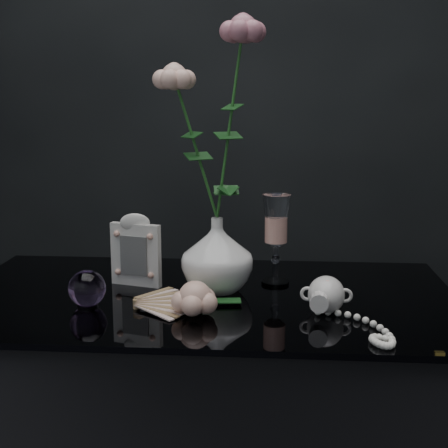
# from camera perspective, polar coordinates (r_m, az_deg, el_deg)

# --- Properties ---
(vase) EXTENTS (0.17, 0.17, 0.16)m
(vase) POSITION_cam_1_polar(r_m,az_deg,el_deg) (1.31, -0.64, -2.85)
(vase) COLOR white
(vase) RESTS_ON table
(wine_glass) EXTENTS (0.07, 0.07, 0.20)m
(wine_glass) POSITION_cam_1_polar(r_m,az_deg,el_deg) (1.36, 4.77, -1.45)
(wine_glass) COLOR white
(wine_glass) RESTS_ON table
(picture_frame) EXTENTS (0.14, 0.12, 0.16)m
(picture_frame) POSITION_cam_1_polar(r_m,az_deg,el_deg) (1.37, -8.07, -2.33)
(picture_frame) COLOR silver
(picture_frame) RESTS_ON table
(paperweight) EXTENTS (0.09, 0.09, 0.07)m
(paperweight) POSITION_cam_1_polar(r_m,az_deg,el_deg) (1.26, -12.41, -5.77)
(paperweight) COLOR #A174BD
(paperweight) RESTS_ON table
(paper_fan) EXTENTS (0.25, 0.21, 0.02)m
(paper_fan) POSITION_cam_1_polar(r_m,az_deg,el_deg) (1.24, -8.04, -7.17)
(paper_fan) COLOR beige
(paper_fan) RESTS_ON table
(loose_rose) EXTENTS (0.21, 0.24, 0.07)m
(loose_rose) POSITION_cam_1_polar(r_m,az_deg,el_deg) (1.18, -2.66, -6.79)
(loose_rose) COLOR #F6B59F
(loose_rose) RESTS_ON table
(pearl_jar) EXTENTS (0.26, 0.27, 0.07)m
(pearl_jar) POSITION_cam_1_polar(r_m,az_deg,el_deg) (1.22, 9.34, -6.24)
(pearl_jar) COLOR silver
(pearl_jar) RESTS_ON table
(roses) EXTENTS (0.21, 0.10, 0.45)m
(roses) POSITION_cam_1_polar(r_m,az_deg,el_deg) (1.27, -0.94, 9.59)
(roses) COLOR #FFBBA7
(roses) RESTS_ON vase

